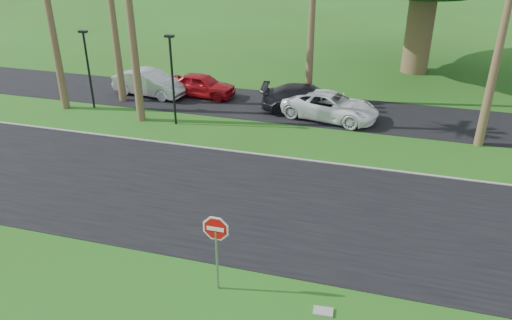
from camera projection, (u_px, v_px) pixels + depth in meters
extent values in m
plane|color=#244B12|center=(234.00, 230.00, 17.41)|extent=(120.00, 120.00, 0.00)
cube|color=black|center=(250.00, 201.00, 19.13)|extent=(120.00, 8.00, 0.02)
cube|color=black|center=(303.00, 109.00, 28.18)|extent=(120.00, 5.00, 0.02)
cube|color=gray|center=(275.00, 156.00, 22.61)|extent=(120.00, 0.12, 0.06)
cylinder|color=gray|center=(217.00, 261.00, 14.26)|extent=(0.07, 0.07, 2.00)
cylinder|color=white|center=(216.00, 229.00, 13.77)|extent=(1.05, 0.02, 1.05)
cylinder|color=red|center=(216.00, 229.00, 13.77)|extent=(0.90, 0.02, 0.90)
cube|color=white|center=(216.00, 229.00, 13.77)|extent=(0.50, 0.02, 0.12)
cone|color=brown|center=(49.00, 13.00, 26.04)|extent=(0.44, 0.44, 10.50)
cone|color=brown|center=(114.00, 23.00, 27.48)|extent=(0.44, 0.44, 9.00)
cone|color=brown|center=(130.00, 9.00, 24.15)|extent=(0.44, 0.44, 11.50)
cone|color=brown|center=(312.00, 18.00, 27.37)|extent=(0.44, 0.44, 9.50)
cone|color=brown|center=(497.00, 57.00, 21.93)|extent=(0.44, 0.44, 8.50)
cylinder|color=brown|center=(420.00, 28.00, 33.57)|extent=(1.80, 1.80, 6.00)
cylinder|color=black|center=(89.00, 71.00, 27.49)|extent=(0.12, 0.12, 4.20)
cube|color=black|center=(83.00, 32.00, 26.53)|extent=(0.45, 0.25, 0.12)
cylinder|color=black|center=(173.00, 82.00, 25.21)|extent=(0.12, 0.12, 4.50)
cube|color=black|center=(169.00, 36.00, 24.18)|extent=(0.45, 0.25, 0.12)
imported|color=#ABAEB2|center=(150.00, 83.00, 29.97)|extent=(4.78, 2.29, 1.51)
imported|color=#9F0D14|center=(202.00, 85.00, 29.83)|extent=(4.17, 1.92, 1.39)
imported|color=black|center=(308.00, 99.00, 27.40)|extent=(5.37, 2.81, 1.49)
imported|color=white|center=(330.00, 106.00, 26.54)|extent=(5.48, 3.31, 1.42)
cube|color=gray|center=(323.00, 311.00, 13.79)|extent=(0.58, 0.39, 0.06)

